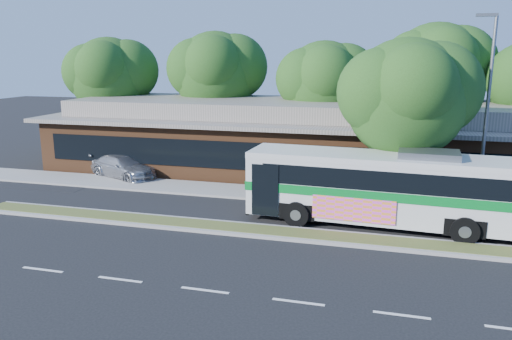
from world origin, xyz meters
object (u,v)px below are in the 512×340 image
object	(u,v)px
sedan	(123,167)
transit_bus	(391,184)
sidewalk_tree	(415,96)
lamp_post	(486,109)

from	to	relation	value
sedan	transit_bus	bearing A→B (deg)	-85.20
sidewalk_tree	sedan	bearing A→B (deg)	171.84
transit_bus	sidewalk_tree	world-z (taller)	sidewalk_tree
lamp_post	transit_bus	bearing A→B (deg)	-141.64
transit_bus	sedan	world-z (taller)	transit_bus
lamp_post	sidewalk_tree	bearing A→B (deg)	-169.85
transit_bus	sidewalk_tree	bearing A→B (deg)	75.01
transit_bus	sidewalk_tree	size ratio (longest dim) A/B	1.52
sedan	sidewalk_tree	xyz separation A→B (m)	(16.51, -2.37, 4.77)
sedan	lamp_post	bearing A→B (deg)	-72.76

